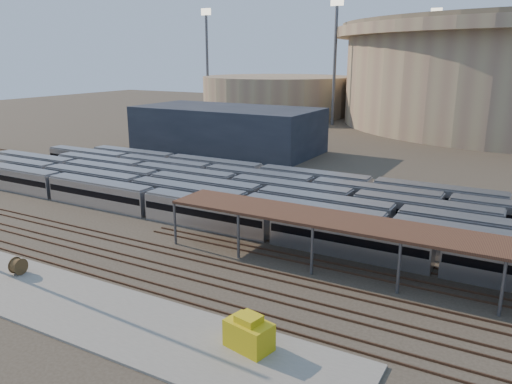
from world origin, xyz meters
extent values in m
plane|color=#383026|center=(0.00, 0.00, 0.00)|extent=(420.00, 420.00, 0.00)
cube|color=gray|center=(-5.00, -15.00, 0.10)|extent=(50.00, 9.00, 0.20)
cube|color=silver|center=(1.23, 8.00, 1.80)|extent=(112.00, 2.90, 3.60)
cube|color=silver|center=(-4.94, 12.20, 1.80)|extent=(112.00, 2.90, 3.60)
cube|color=silver|center=(-5.08, 16.40, 1.80)|extent=(112.00, 2.90, 3.60)
cube|color=silver|center=(6.92, 20.60, 1.80)|extent=(112.00, 2.90, 3.60)
cube|color=silver|center=(-0.69, 24.80, 1.80)|extent=(112.00, 2.90, 3.60)
cube|color=silver|center=(7.03, 29.00, 1.80)|extent=(112.00, 2.90, 3.60)
cylinder|color=#545459|center=(-8.00, 1.30, 2.50)|extent=(0.30, 0.30, 5.00)
cylinder|color=#545459|center=(-8.00, 6.70, 2.50)|extent=(0.30, 0.30, 5.00)
cylinder|color=#545459|center=(0.57, 1.30, 2.50)|extent=(0.30, 0.30, 5.00)
cylinder|color=#545459|center=(0.57, 6.70, 2.50)|extent=(0.30, 0.30, 5.00)
cylinder|color=#545459|center=(9.14, 1.30, 2.50)|extent=(0.30, 0.30, 5.00)
cylinder|color=#545459|center=(9.14, 6.70, 2.50)|extent=(0.30, 0.30, 5.00)
cylinder|color=#545459|center=(17.71, 1.30, 2.50)|extent=(0.30, 0.30, 5.00)
cylinder|color=#545459|center=(17.71, 6.70, 2.50)|extent=(0.30, 0.30, 5.00)
cylinder|color=#545459|center=(26.29, 1.30, 2.50)|extent=(0.30, 0.30, 5.00)
cylinder|color=#545459|center=(26.29, 6.70, 2.50)|extent=(0.30, 0.30, 5.00)
cube|color=#391D17|center=(22.00, 4.00, 5.15)|extent=(60.00, 6.00, 0.30)
cube|color=#4C3323|center=(0.00, -1.75, 0.09)|extent=(170.00, 0.12, 0.18)
cube|color=#4C3323|center=(0.00, -0.25, 0.09)|extent=(170.00, 0.12, 0.18)
cube|color=#4C3323|center=(0.00, -5.75, 0.09)|extent=(170.00, 0.12, 0.18)
cube|color=#4C3323|center=(0.00, -4.25, 0.09)|extent=(170.00, 0.12, 0.18)
cube|color=#4C3323|center=(0.00, -9.75, 0.09)|extent=(170.00, 0.12, 0.18)
cube|color=#4C3323|center=(0.00, -8.25, 0.09)|extent=(170.00, 0.12, 0.18)
cylinder|color=gray|center=(-60.00, 130.00, 7.00)|extent=(56.00, 56.00, 14.00)
cube|color=#1E232D|center=(-35.00, 55.00, 5.00)|extent=(42.00, 20.00, 10.00)
cylinder|color=#545459|center=(-30.00, 110.00, 18.00)|extent=(1.00, 1.00, 36.00)
cube|color=#FFF2CC|center=(-30.00, 110.00, 37.20)|extent=(4.00, 0.60, 2.40)
cylinder|color=#545459|center=(-85.00, 120.00, 18.00)|extent=(1.00, 1.00, 36.00)
cube|color=#FFF2CC|center=(-85.00, 120.00, 37.20)|extent=(4.00, 0.60, 2.40)
cylinder|color=#545459|center=(-10.00, 160.00, 18.00)|extent=(1.00, 1.00, 36.00)
cube|color=#FFF2CC|center=(-10.00, 160.00, 37.20)|extent=(4.00, 0.60, 2.40)
cylinder|color=brown|center=(-16.23, -13.30, 1.04)|extent=(1.09, 1.76, 1.68)
cube|color=gold|center=(10.40, -13.44, 1.27)|extent=(3.80, 2.82, 2.14)
camera|label=1|loc=(26.89, -41.80, 21.18)|focal=35.00mm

